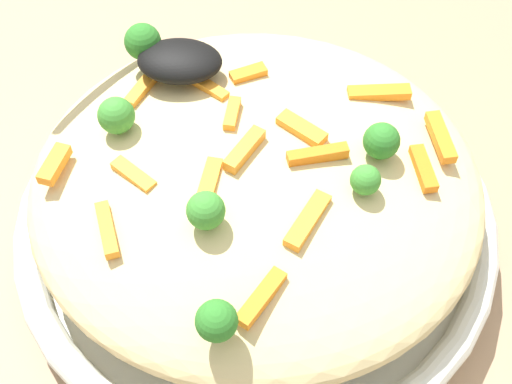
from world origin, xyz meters
TOP-DOWN VIEW (x-y plane):
  - ground_plane at (0.00, 0.00)m, footprint 2.40×2.40m
  - serving_bowl at (0.00, 0.00)m, footprint 0.33×0.33m
  - pasta_mound at (0.00, 0.00)m, footprint 0.29×0.28m
  - carrot_piece_0 at (0.07, 0.02)m, footprint 0.03×0.03m
  - carrot_piece_1 at (0.01, -0.00)m, footprint 0.02×0.03m
  - carrot_piece_2 at (0.12, 0.01)m, footprint 0.02×0.03m
  - carrot_piece_3 at (0.08, 0.06)m, footprint 0.02×0.04m
  - carrot_piece_4 at (0.02, -0.03)m, footprint 0.01×0.03m
  - carrot_piece_5 at (0.03, 0.02)m, footprint 0.01×0.03m
  - carrot_piece_6 at (-0.08, -0.06)m, footprint 0.04×0.01m
  - carrot_piece_7 at (-0.10, 0.00)m, footprint 0.02×0.03m
  - carrot_piece_8 at (0.04, -0.06)m, footprint 0.04×0.03m
  - carrot_piece_9 at (-0.03, -0.02)m, footprint 0.03×0.03m
  - carrot_piece_10 at (-0.11, -0.03)m, footprint 0.02×0.04m
  - carrot_piece_11 at (0.01, -0.07)m, footprint 0.03×0.02m
  - carrot_piece_12 at (0.08, -0.06)m, footprint 0.02×0.04m
  - carrot_piece_13 at (-0.01, 0.09)m, footprint 0.03×0.04m
  - carrot_piece_14 at (-0.03, 0.05)m, footprint 0.03×0.04m
  - carrot_piece_15 at (-0.04, -0.00)m, footprint 0.04×0.02m
  - broccoli_floret_0 at (0.08, -0.08)m, footprint 0.02×0.02m
  - broccoli_floret_1 at (-0.06, 0.02)m, footprint 0.02×0.02m
  - broccoli_floret_2 at (0.09, -0.02)m, footprint 0.02×0.02m
  - broccoli_floret_3 at (0.02, 0.05)m, footprint 0.02×0.02m
  - broccoli_floret_4 at (-0.07, -0.01)m, footprint 0.02×0.02m
  - broccoli_floret_5 at (0.01, 0.11)m, footprint 0.02×0.02m
  - serving_spoon at (0.08, -0.09)m, footprint 0.15×0.14m

SIDE VIEW (x-z plane):
  - ground_plane at x=0.00m, z-range 0.00..0.00m
  - serving_bowl at x=0.00m, z-range 0.00..0.04m
  - pasta_mound at x=0.00m, z-range 0.04..0.10m
  - carrot_piece_12 at x=0.08m, z-range 0.09..0.10m
  - carrot_piece_6 at x=-0.08m, z-range 0.09..0.10m
  - carrot_piece_7 at x=-0.10m, z-range 0.09..0.10m
  - carrot_piece_3 at x=0.08m, z-range 0.09..0.10m
  - carrot_piece_10 at x=-0.11m, z-range 0.09..0.10m
  - carrot_piece_13 at x=-0.01m, z-range 0.09..0.10m
  - carrot_piece_2 at x=0.12m, z-range 0.09..0.10m
  - carrot_piece_0 at x=0.07m, z-range 0.09..0.10m
  - carrot_piece_11 at x=0.01m, z-range 0.09..0.10m
  - carrot_piece_8 at x=0.04m, z-range 0.09..0.10m
  - carrot_piece_14 at x=-0.03m, z-range 0.09..0.10m
  - carrot_piece_5 at x=0.03m, z-range 0.10..0.10m
  - carrot_piece_9 at x=-0.03m, z-range 0.10..0.10m
  - carrot_piece_4 at x=0.02m, z-range 0.10..0.10m
  - carrot_piece_15 at x=-0.04m, z-range 0.10..0.10m
  - carrot_piece_1 at x=0.01m, z-range 0.10..0.11m
  - broccoli_floret_2 at x=0.09m, z-range 0.09..0.12m
  - broccoli_floret_1 at x=-0.06m, z-range 0.09..0.12m
  - broccoli_floret_5 at x=0.01m, z-range 0.09..0.12m
  - broccoli_floret_4 at x=-0.07m, z-range 0.09..0.12m
  - broccoli_floret_0 at x=0.08m, z-range 0.09..0.12m
  - broccoli_floret_3 at x=0.02m, z-range 0.10..0.12m
  - serving_spoon at x=0.08m, z-range 0.07..0.18m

